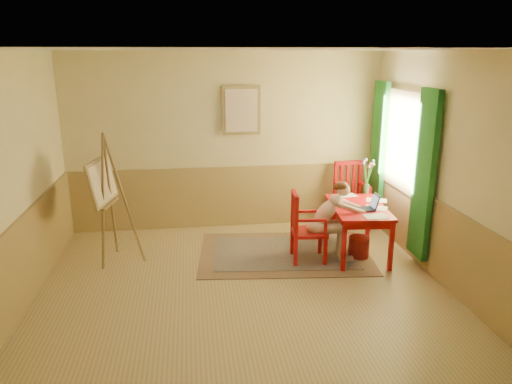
{
  "coord_description": "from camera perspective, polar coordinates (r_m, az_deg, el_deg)",
  "views": [
    {
      "loc": [
        -0.56,
        -5.3,
        2.77
      ],
      "look_at": [
        0.25,
        0.55,
        1.05
      ],
      "focal_mm": 33.68,
      "sensor_mm": 36.0,
      "label": 1
    }
  ],
  "objects": [
    {
      "name": "room",
      "position": [
        5.5,
        -1.79,
        1.81
      ],
      "size": [
        5.04,
        4.54,
        2.84
      ],
      "color": "tan",
      "rests_on": "ground"
    },
    {
      "name": "wainscot",
      "position": [
        6.53,
        -2.48,
        -4.12
      ],
      "size": [
        5.0,
        4.5,
        1.0
      ],
      "color": "#9A804C",
      "rests_on": "room"
    },
    {
      "name": "window",
      "position": [
        7.2,
        16.76,
        4.14
      ],
      "size": [
        0.12,
        2.01,
        2.2
      ],
      "color": "white",
      "rests_on": "room"
    },
    {
      "name": "wall_portrait",
      "position": [
        7.6,
        -1.74,
        9.66
      ],
      "size": [
        0.6,
        0.05,
        0.76
      ],
      "color": "olive",
      "rests_on": "room"
    },
    {
      "name": "rug",
      "position": [
        6.94,
        3.42,
        -7.23
      ],
      "size": [
        2.55,
        1.83,
        0.02
      ],
      "color": "#8C7251",
      "rests_on": "room"
    },
    {
      "name": "table",
      "position": [
        6.84,
        12.03,
        -2.36
      ],
      "size": [
        0.83,
        1.26,
        0.72
      ],
      "color": "#B30C0E",
      "rests_on": "room"
    },
    {
      "name": "chair_left",
      "position": [
        6.57,
        5.86,
        -4.2
      ],
      "size": [
        0.48,
        0.46,
        0.97
      ],
      "color": "#B30C0E",
      "rests_on": "room"
    },
    {
      "name": "chair_back",
      "position": [
        7.94,
        11.19,
        -0.4
      ],
      "size": [
        0.5,
        0.52,
        1.07
      ],
      "color": "#B30C0E",
      "rests_on": "room"
    },
    {
      "name": "figure",
      "position": [
        6.6,
        8.89,
        -2.99
      ],
      "size": [
        0.84,
        0.39,
        1.12
      ],
      "color": "beige",
      "rests_on": "room"
    },
    {
      "name": "laptop",
      "position": [
        6.67,
        12.97,
        -1.69
      ],
      "size": [
        0.36,
        0.22,
        0.21
      ],
      "color": "#1E2338",
      "rests_on": "table"
    },
    {
      "name": "papers",
      "position": [
        6.9,
        13.19,
        -1.46
      ],
      "size": [
        0.68,
        1.2,
        0.0
      ],
      "color": "white",
      "rests_on": "table"
    },
    {
      "name": "vase",
      "position": [
        7.41,
        13.05,
        1.7
      ],
      "size": [
        0.26,
        0.25,
        0.53
      ],
      "color": "#3F724C",
      "rests_on": "table"
    },
    {
      "name": "wastebasket",
      "position": [
        6.9,
        12.11,
        -6.42
      ],
      "size": [
        0.33,
        0.33,
        0.3
      ],
      "primitive_type": "cylinder",
      "rotation": [
        0.0,
        0.0,
        -0.18
      ],
      "color": "#A62825",
      "rests_on": "room"
    },
    {
      "name": "easel",
      "position": [
        6.68,
        -17.51,
        0.62
      ],
      "size": [
        0.66,
        0.8,
        1.79
      ],
      "color": "brown",
      "rests_on": "room"
    }
  ]
}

